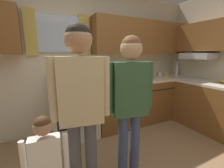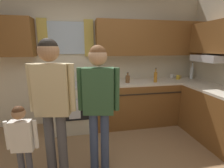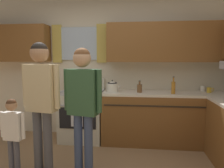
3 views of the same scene
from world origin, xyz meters
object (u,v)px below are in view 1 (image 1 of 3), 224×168
at_px(adult_holding_child, 81,98).
at_px(small_child, 46,162).
at_px(stove_oven, 74,111).
at_px(bottle_squat_brown, 127,78).
at_px(mug_mustard_yellow, 167,75).
at_px(bottle_oil_amber, 152,75).
at_px(mug_ceramic_white, 160,74).
at_px(adult_in_plaid, 130,95).
at_px(bottle_tall_clear, 177,70).
at_px(stovetop_kettle, 104,78).

height_order(adult_holding_child, small_child, adult_holding_child).
xyz_separation_m(stove_oven, bottle_squat_brown, (1.03, -0.08, 0.51)).
relative_size(mug_mustard_yellow, small_child, 0.12).
height_order(bottle_oil_amber, small_child, bottle_oil_amber).
height_order(bottle_oil_amber, mug_ceramic_white, bottle_oil_amber).
relative_size(stove_oven, mug_ceramic_white, 8.76).
distance_m(bottle_squat_brown, mug_ceramic_white, 1.16).
bearing_deg(small_child, adult_in_plaid, 9.71).
relative_size(bottle_tall_clear, adult_holding_child, 0.22).
height_order(bottle_tall_clear, mug_ceramic_white, bottle_tall_clear).
bearing_deg(bottle_oil_amber, mug_mustard_yellow, 17.92).
bearing_deg(bottle_tall_clear, adult_in_plaid, -149.71).
relative_size(stovetop_kettle, adult_in_plaid, 0.17).
height_order(stove_oven, stovetop_kettle, stovetop_kettle).
bearing_deg(stove_oven, adult_holding_child, -98.83).
height_order(mug_ceramic_white, adult_holding_child, adult_holding_child).
bearing_deg(bottle_squat_brown, small_child, -140.06).
distance_m(bottle_squat_brown, bottle_tall_clear, 1.51).
distance_m(mug_mustard_yellow, stovetop_kettle, 1.65).
bearing_deg(bottle_tall_clear, bottle_oil_amber, -167.58).
relative_size(bottle_oil_amber, small_child, 0.29).
relative_size(bottle_squat_brown, small_child, 0.21).
distance_m(adult_holding_child, adult_in_plaid, 0.52).
relative_size(stove_oven, adult_holding_child, 0.66).
height_order(bottle_tall_clear, small_child, bottle_tall_clear).
bearing_deg(bottle_oil_amber, stove_oven, 174.40).
bearing_deg(mug_mustard_yellow, stovetop_kettle, -176.51).
distance_m(stove_oven, bottle_tall_clear, 2.59).
height_order(stove_oven, mug_ceramic_white, stove_oven).
xyz_separation_m(mug_mustard_yellow, stovetop_kettle, (-1.65, -0.10, 0.05)).
distance_m(bottle_oil_amber, mug_mustard_yellow, 0.67).
relative_size(mug_mustard_yellow, adult_holding_child, 0.07).
xyz_separation_m(bottle_squat_brown, bottle_tall_clear, (1.50, 0.14, 0.06)).
distance_m(bottle_squat_brown, adult_holding_child, 1.69).
relative_size(mug_ceramic_white, stovetop_kettle, 0.46).
bearing_deg(mug_mustard_yellow, small_child, -152.40).
bearing_deg(bottle_squat_brown, stovetop_kettle, 176.19).
height_order(bottle_squat_brown, mug_mustard_yellow, bottle_squat_brown).
bearing_deg(adult_holding_child, mug_ceramic_white, 31.68).
xyz_separation_m(stove_oven, mug_mustard_yellow, (2.21, 0.05, 0.48)).
distance_m(bottle_squat_brown, mug_mustard_yellow, 1.19).
distance_m(stove_oven, bottle_squat_brown, 1.15).
bearing_deg(stovetop_kettle, bottle_tall_clear, 3.08).
bearing_deg(adult_holding_child, small_child, -158.18).
bearing_deg(stove_oven, bottle_squat_brown, -4.56).
height_order(stove_oven, bottle_tall_clear, bottle_tall_clear).
xyz_separation_m(bottle_squat_brown, mug_ceramic_white, (1.12, 0.28, -0.03)).
height_order(stove_oven, small_child, stove_oven).
height_order(bottle_oil_amber, mug_mustard_yellow, bottle_oil_amber).
bearing_deg(stove_oven, stovetop_kettle, -5.19).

